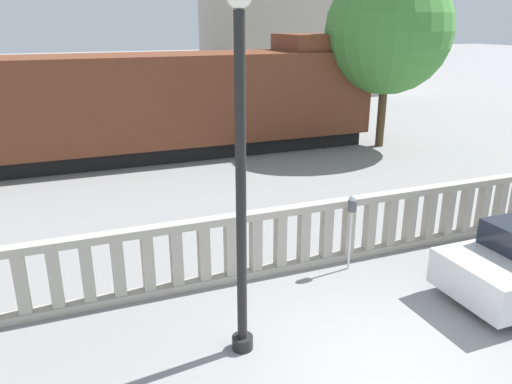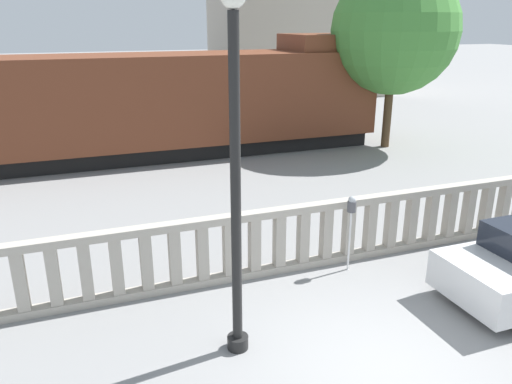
% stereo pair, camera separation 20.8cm
% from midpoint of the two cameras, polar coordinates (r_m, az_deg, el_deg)
% --- Properties ---
extents(ground_plane, '(160.00, 160.00, 0.00)m').
position_cam_midpoint_polar(ground_plane, '(7.68, 14.35, -19.11)').
color(ground_plane, gray).
extents(balustrade, '(13.66, 0.24, 1.32)m').
position_cam_midpoint_polar(balustrade, '(9.74, 3.53, -5.30)').
color(balustrade, '#ADA599').
rests_on(balustrade, ground).
extents(lamppost, '(0.32, 0.32, 5.11)m').
position_cam_midpoint_polar(lamppost, '(6.63, -2.65, 1.93)').
color(lamppost, black).
rests_on(lamppost, ground).
extents(parking_meter, '(0.17, 0.17, 1.54)m').
position_cam_midpoint_polar(parking_meter, '(9.66, 10.30, -2.07)').
color(parking_meter, silver).
rests_on(parking_meter, ground).
extents(train_near, '(20.42, 2.89, 4.18)m').
position_cam_midpoint_polar(train_near, '(17.89, -18.40, 9.14)').
color(train_near, black).
rests_on(train_near, ground).
extents(tree_left, '(4.61, 4.61, 6.62)m').
position_cam_midpoint_polar(tree_left, '(19.68, 14.58, 17.42)').
color(tree_left, '#4C3823').
rests_on(tree_left, ground).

